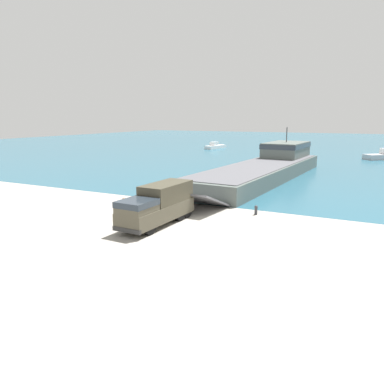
# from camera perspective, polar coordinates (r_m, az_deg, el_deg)

# --- Properties ---
(ground_plane) EXTENTS (240.00, 240.00, 0.00)m
(ground_plane) POSITION_cam_1_polar(r_m,az_deg,el_deg) (30.38, 3.25, -4.48)
(ground_plane) COLOR #9E998E
(water_surface) EXTENTS (240.00, 180.00, 0.01)m
(water_surface) POSITION_cam_1_polar(r_m,az_deg,el_deg) (122.80, 21.31, 6.69)
(water_surface) COLOR #285B70
(water_surface) RESTS_ON ground_plane
(landing_craft) EXTENTS (9.84, 39.17, 6.72)m
(landing_craft) POSITION_cam_1_polar(r_m,az_deg,el_deg) (54.11, 11.34, 3.95)
(landing_craft) COLOR #56605B
(landing_craft) RESTS_ON ground_plane
(military_truck) EXTENTS (2.64, 7.84, 3.10)m
(military_truck) POSITION_cam_1_polar(r_m,az_deg,el_deg) (29.20, -5.24, -1.92)
(military_truck) COLOR #4C4738
(military_truck) RESTS_ON ground_plane
(soldier_on_ramp) EXTENTS (0.46, 0.27, 1.81)m
(soldier_on_ramp) POSITION_cam_1_polar(r_m,az_deg,el_deg) (31.29, -10.33, -2.19)
(soldier_on_ramp) COLOR #3D4C33
(soldier_on_ramp) RESTS_ON ground_plane
(moored_boat_c) EXTENTS (3.27, 8.03, 1.81)m
(moored_boat_c) POSITION_cam_1_polar(r_m,az_deg,el_deg) (101.63, 3.54, 6.97)
(moored_boat_c) COLOR white
(moored_boat_c) RESTS_ON ground_plane
(mooring_bollard) EXTENTS (0.29, 0.29, 0.83)m
(mooring_bollard) POSITION_cam_1_polar(r_m,az_deg,el_deg) (32.71, 9.72, -2.66)
(mooring_bollard) COLOR #333338
(mooring_bollard) RESTS_ON ground_plane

